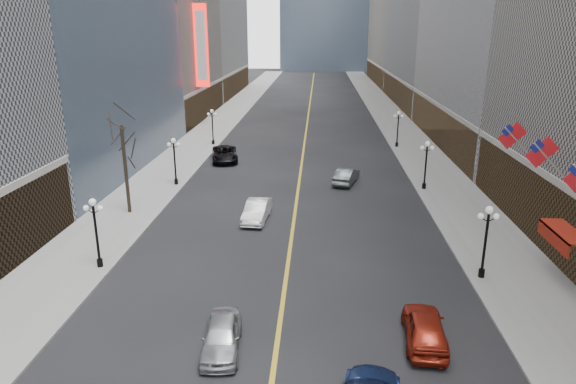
# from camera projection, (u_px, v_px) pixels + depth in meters

# --- Properties ---
(sidewalk_east) EXTENTS (6.00, 230.00, 0.15)m
(sidewalk_east) POSITION_uv_depth(u_px,v_px,m) (409.00, 141.00, 68.96)
(sidewalk_east) COLOR gray
(sidewalk_east) RESTS_ON ground
(sidewalk_west) EXTENTS (6.00, 230.00, 0.15)m
(sidewalk_west) POSITION_uv_depth(u_px,v_px,m) (203.00, 138.00, 70.56)
(sidewalk_west) COLOR gray
(sidewalk_west) RESTS_ON ground
(lane_line) EXTENTS (0.25, 200.00, 0.02)m
(lane_line) POSITION_uv_depth(u_px,v_px,m) (307.00, 127.00, 79.29)
(lane_line) COLOR gold
(lane_line) RESTS_ON ground
(streetlamp_east_1) EXTENTS (1.26, 0.44, 4.52)m
(streetlamp_east_1) POSITION_uv_depth(u_px,v_px,m) (486.00, 235.00, 30.19)
(streetlamp_east_1) COLOR black
(streetlamp_east_1) RESTS_ON sidewalk_east
(streetlamp_east_2) EXTENTS (1.26, 0.44, 4.52)m
(streetlamp_east_2) POSITION_uv_depth(u_px,v_px,m) (426.00, 160.00, 47.31)
(streetlamp_east_2) COLOR black
(streetlamp_east_2) RESTS_ON sidewalk_east
(streetlamp_east_3) EXTENTS (1.26, 0.44, 4.52)m
(streetlamp_east_3) POSITION_uv_depth(u_px,v_px,m) (398.00, 125.00, 64.43)
(streetlamp_east_3) COLOR black
(streetlamp_east_3) RESTS_ON sidewalk_east
(streetlamp_west_1) EXTENTS (1.26, 0.44, 4.52)m
(streetlamp_west_1) POSITION_uv_depth(u_px,v_px,m) (95.00, 226.00, 31.54)
(streetlamp_west_1) COLOR black
(streetlamp_west_1) RESTS_ON sidewalk_west
(streetlamp_west_2) EXTENTS (1.26, 0.44, 4.52)m
(streetlamp_west_2) POSITION_uv_depth(u_px,v_px,m) (174.00, 156.00, 48.65)
(streetlamp_west_2) COLOR black
(streetlamp_west_2) RESTS_ON sidewalk_west
(streetlamp_west_3) EXTENTS (1.26, 0.44, 4.52)m
(streetlamp_west_3) POSITION_uv_depth(u_px,v_px,m) (212.00, 123.00, 65.77)
(streetlamp_west_3) COLOR black
(streetlamp_west_3) RESTS_ON sidewalk_west
(flag_4) EXTENTS (2.87, 0.12, 2.87)m
(flag_4) POSITION_uv_depth(u_px,v_px,m) (545.00, 155.00, 30.56)
(flag_4) COLOR #B2B2B7
(flag_4) RESTS_ON ground
(flag_5) EXTENTS (2.87, 0.12, 2.87)m
(flag_5) POSITION_uv_depth(u_px,v_px,m) (514.00, 138.00, 35.32)
(flag_5) COLOR #B2B2B7
(flag_5) RESTS_ON ground
(awning_c) EXTENTS (1.40, 4.00, 0.93)m
(awning_c) POSITION_uv_depth(u_px,v_px,m) (562.00, 233.00, 29.89)
(awning_c) COLOR maroon
(awning_c) RESTS_ON ground
(theatre_marquee) EXTENTS (2.00, 0.55, 12.00)m
(theatre_marquee) POSITION_uv_depth(u_px,v_px,m) (201.00, 46.00, 76.54)
(theatre_marquee) COLOR red
(theatre_marquee) RESTS_ON ground
(tree_west_far) EXTENTS (3.60, 3.60, 7.92)m
(tree_west_far) POSITION_uv_depth(u_px,v_px,m) (123.00, 139.00, 40.13)
(tree_west_far) COLOR #2D231C
(tree_west_far) RESTS_ON sidewalk_west
(car_nb_near) EXTENTS (2.11, 4.50, 1.49)m
(car_nb_near) POSITION_uv_depth(u_px,v_px,m) (222.00, 336.00, 24.01)
(car_nb_near) COLOR #ABADB3
(car_nb_near) RESTS_ON ground
(car_nb_mid) EXTENTS (2.01, 4.87, 1.57)m
(car_nb_mid) POSITION_uv_depth(u_px,v_px,m) (257.00, 211.00, 40.40)
(car_nb_mid) COLOR silver
(car_nb_mid) RESTS_ON ground
(car_nb_far) EXTENTS (3.96, 6.48, 1.68)m
(car_nb_far) POSITION_uv_depth(u_px,v_px,m) (225.00, 154.00, 58.45)
(car_nb_far) COLOR black
(car_nb_far) RESTS_ON ground
(car_sb_mid) EXTENTS (2.25, 4.87, 1.62)m
(car_sb_mid) POSITION_uv_depth(u_px,v_px,m) (425.00, 328.00, 24.57)
(car_sb_mid) COLOR maroon
(car_sb_mid) RESTS_ON ground
(car_sb_far) EXTENTS (2.90, 4.96, 1.54)m
(car_sb_far) POSITION_uv_depth(u_px,v_px,m) (346.00, 176.00, 50.02)
(car_sb_far) COLOR #464B4D
(car_sb_far) RESTS_ON ground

